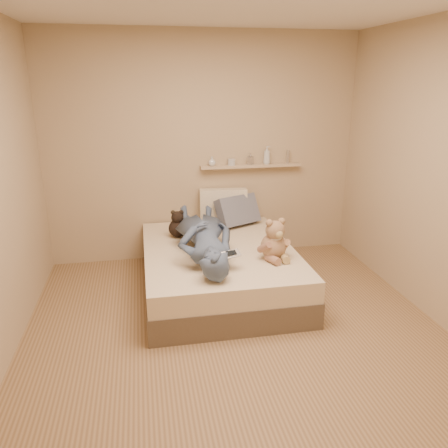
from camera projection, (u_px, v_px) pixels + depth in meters
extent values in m
plane|color=#90704A|center=(238.00, 338.00, 3.68)|extent=(3.80, 3.80, 0.00)
plane|color=tan|center=(204.00, 149.00, 5.04)|extent=(3.60, 0.00, 3.60)
plane|color=tan|center=(363.00, 317.00, 1.50)|extent=(3.60, 0.00, 3.60)
cube|color=brown|center=(219.00, 278.00, 4.50)|extent=(1.50, 1.90, 0.25)
cube|color=beige|center=(219.00, 257.00, 4.43)|extent=(1.48, 1.88, 0.20)
cube|color=silver|center=(231.00, 254.00, 3.84)|extent=(0.19, 0.13, 0.06)
cube|color=black|center=(231.00, 253.00, 3.83)|extent=(0.10, 0.07, 0.03)
sphere|color=#91694F|center=(273.00, 246.00, 4.12)|extent=(0.25, 0.25, 0.25)
sphere|color=#A07C58|center=(275.00, 230.00, 4.05)|extent=(0.18, 0.18, 0.18)
sphere|color=#8D644D|center=(269.00, 223.00, 4.00)|extent=(0.07, 0.07, 0.07)
sphere|color=#9A7054|center=(282.00, 221.00, 4.05)|extent=(0.07, 0.07, 0.07)
sphere|color=#998254|center=(279.00, 235.00, 3.98)|extent=(0.07, 0.07, 0.07)
cylinder|color=#8B5F4A|center=(264.00, 247.00, 4.05)|extent=(0.13, 0.17, 0.14)
cylinder|color=#A37757|center=(286.00, 244.00, 4.13)|extent=(0.08, 0.17, 0.14)
cylinder|color=#976950|center=(273.00, 259.00, 4.03)|extent=(0.13, 0.18, 0.08)
cylinder|color=tan|center=(284.00, 258.00, 4.07)|extent=(0.08, 0.16, 0.08)
cylinder|color=#BBB2A0|center=(275.00, 238.00, 4.07)|extent=(0.15, 0.15, 0.02)
sphere|color=black|center=(178.00, 228.00, 4.69)|extent=(0.20, 0.20, 0.20)
sphere|color=black|center=(177.00, 217.00, 4.64)|extent=(0.13, 0.13, 0.13)
sphere|color=black|center=(173.00, 212.00, 4.62)|extent=(0.05, 0.05, 0.05)
sphere|color=black|center=(181.00, 212.00, 4.62)|extent=(0.05, 0.05, 0.05)
cube|color=beige|center=(223.00, 206.00, 5.15)|extent=(0.56, 0.24, 0.41)
cube|color=slate|center=(238.00, 211.00, 5.05)|extent=(0.57, 0.46, 0.37)
imported|color=#3F4B63|center=(204.00, 236.00, 4.22)|extent=(0.57, 1.50, 0.36)
cube|color=tan|center=(251.00, 166.00, 5.14)|extent=(1.20, 0.12, 0.03)
imported|color=silver|center=(212.00, 161.00, 5.04)|extent=(0.12, 0.12, 0.11)
cylinder|color=#B7BBC0|center=(232.00, 162.00, 5.08)|extent=(0.09, 0.09, 0.07)
imported|color=silver|center=(251.00, 159.00, 5.11)|extent=(0.08, 0.08, 0.14)
imported|color=silver|center=(267.00, 155.00, 5.14)|extent=(0.11, 0.11, 0.21)
cylinder|color=silver|center=(288.00, 157.00, 5.19)|extent=(0.04, 0.04, 0.16)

